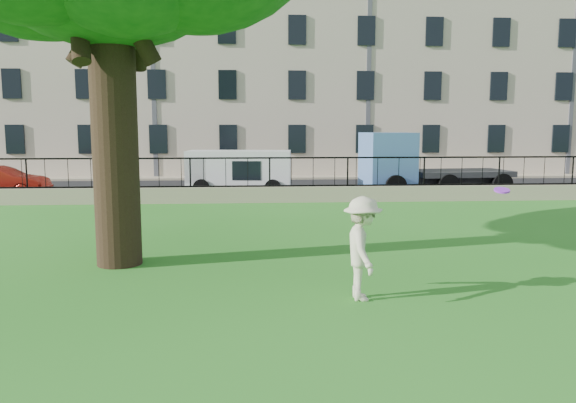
{
  "coord_description": "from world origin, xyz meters",
  "views": [
    {
      "loc": [
        -0.78,
        -9.31,
        2.85
      ],
      "look_at": [
        0.11,
        3.5,
        1.15
      ],
      "focal_mm": 35.0,
      "sensor_mm": 36.0,
      "label": 1
    }
  ],
  "objects": [
    {
      "name": "ground",
      "position": [
        0.0,
        0.0,
        0.0
      ],
      "size": [
        120.0,
        120.0,
        0.0
      ],
      "primitive_type": "plane",
      "color": "#24751B",
      "rests_on": "ground"
    },
    {
      "name": "retaining_wall",
      "position": [
        0.0,
        12.0,
        0.3
      ],
      "size": [
        50.0,
        0.4,
        0.6
      ],
      "primitive_type": "cube",
      "color": "tan",
      "rests_on": "ground"
    },
    {
      "name": "iron_railing",
      "position": [
        0.0,
        12.0,
        1.15
      ],
      "size": [
        50.0,
        0.05,
        1.13
      ],
      "color": "black",
      "rests_on": "retaining_wall"
    },
    {
      "name": "street",
      "position": [
        0.0,
        16.7,
        0.01
      ],
      "size": [
        60.0,
        9.0,
        0.01
      ],
      "primitive_type": "cube",
      "color": "black",
      "rests_on": "ground"
    },
    {
      "name": "sidewalk",
      "position": [
        0.0,
        21.9,
        0.06
      ],
      "size": [
        60.0,
        1.4,
        0.12
      ],
      "primitive_type": "cube",
      "color": "tan",
      "rests_on": "ground"
    },
    {
      "name": "building_row",
      "position": [
        0.0,
        27.57,
        6.92
      ],
      "size": [
        56.4,
        10.4,
        13.8
      ],
      "color": "beige",
      "rests_on": "ground"
    },
    {
      "name": "man",
      "position": [
        1.08,
        -0.33,
        0.86
      ],
      "size": [
        0.67,
        1.13,
        1.73
      ],
      "primitive_type": "imported",
      "rotation": [
        0.0,
        0.0,
        1.54
      ],
      "color": "beige",
      "rests_on": "ground"
    },
    {
      "name": "frisbee",
      "position": [
        3.63,
        0.14,
        1.76
      ],
      "size": [
        0.36,
        0.35,
        0.12
      ],
      "primitive_type": "cylinder",
      "rotation": [
        0.21,
        -0.14,
        0.42
      ],
      "color": "#9D28E4"
    },
    {
      "name": "red_sedan",
      "position": [
        -11.0,
        14.4,
        0.63
      ],
      "size": [
        3.84,
        1.4,
        1.26
      ],
      "primitive_type": "imported",
      "rotation": [
        0.0,
        0.0,
        1.55
      ],
      "color": "#A81E14",
      "rests_on": "street"
    },
    {
      "name": "white_van",
      "position": [
        -1.21,
        15.0,
        0.93
      ],
      "size": [
        4.57,
        2.15,
        1.86
      ],
      "primitive_type": "cube",
      "rotation": [
        0.0,
        0.0,
        -0.1
      ],
      "color": "silver",
      "rests_on": "street"
    },
    {
      "name": "blue_truck",
      "position": [
        7.3,
        14.71,
        1.31
      ],
      "size": [
        6.45,
        2.81,
        2.63
      ],
      "primitive_type": "cube",
      "rotation": [
        0.0,
        0.0,
        0.1
      ],
      "color": "#5582C9",
      "rests_on": "street"
    }
  ]
}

